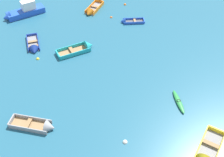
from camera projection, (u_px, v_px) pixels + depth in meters
The scene contains 12 objects.
rowboat_blue_far_right at pixel (127, 21), 39.63m from camera, with size 3.24×1.16×1.01m.
kayak_green_near_left at pixel (179, 102), 28.88m from camera, with size 0.81×3.18×0.30m.
rowboat_yellow_cluster_inner at pixel (206, 156), 24.25m from camera, with size 3.73×4.48×1.49m.
rowboat_grey_far_back at pixel (41, 126), 26.56m from camera, with size 4.47×2.43×1.25m.
rowboat_turquoise_far_left at pixel (83, 48), 35.14m from camera, with size 4.69×3.11×1.43m.
rowboat_orange_back_row_center at pixel (92, 11), 41.60m from camera, with size 3.02×4.34×1.25m.
rowboat_deep_blue_center at pixel (34, 48), 35.25m from camera, with size 2.12×4.14×1.25m.
motor_launch_blue_foreground_center at pixel (23, 11), 40.62m from camera, with size 5.80×4.01×2.25m.
mooring_buoy_central at pixel (125, 142), 25.55m from camera, with size 0.43×0.43×0.43m, color silver.
mooring_buoy_between_boats_right at pixel (125, 5), 43.27m from camera, with size 0.37×0.37×0.37m, color orange.
mooring_buoy_between_boats_left at pixel (38, 59), 33.97m from camera, with size 0.39×0.39×0.39m, color yellow.
mooring_buoy_outer_edge at pixel (111, 18), 40.66m from camera, with size 0.35×0.35×0.35m, color orange.
Camera 1 is at (-1.54, -0.20, 21.48)m, focal length 47.01 mm.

